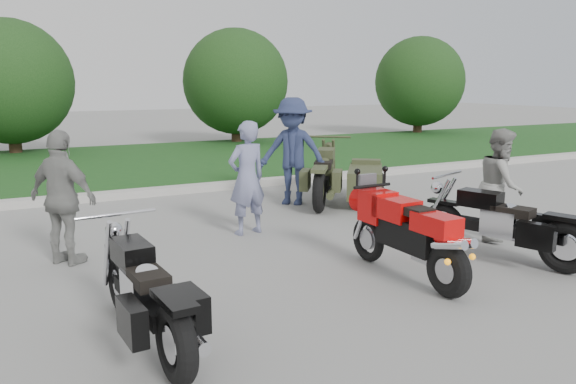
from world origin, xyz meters
name	(u,v)px	position (x,y,z in m)	size (l,w,h in m)	color
ground	(350,288)	(0.00, 0.00, 0.00)	(80.00, 80.00, 0.00)	gray
curb	(188,189)	(0.00, 6.00, 0.07)	(60.00, 0.30, 0.15)	#B7B4AD
grass_strip	(143,163)	(0.00, 10.15, 0.07)	(60.00, 8.00, 0.14)	#27591E
tree_mid_left	(9,82)	(-3.00, 13.50, 2.19)	(3.60, 3.60, 4.00)	#3F2B1C
tree_mid_right	(236,82)	(4.00, 13.50, 2.19)	(3.60, 3.60, 4.00)	#3F2B1C
tree_far_right	(419,82)	(12.00, 13.50, 2.19)	(3.60, 3.60, 4.00)	#3F2B1C
sportbike_red	(408,232)	(0.75, -0.02, 0.55)	(0.36, 1.96, 0.93)	black
cruiser_left	(147,299)	(-2.26, -0.39, 0.43)	(0.46, 2.17, 0.83)	black
cruiser_right	(508,227)	(2.28, -0.06, 0.43)	(0.92, 2.11, 0.84)	black
cruiser_sidecar	(348,180)	(2.30, 3.64, 0.45)	(2.01, 2.32, 0.96)	black
person_stripe	(247,178)	(-0.12, 2.58, 0.83)	(0.61, 0.40, 1.66)	#797EA5
person_grey	(501,184)	(2.97, 0.73, 0.79)	(0.77, 0.60, 1.58)	gray
person_denim	(292,152)	(1.40, 4.10, 0.97)	(1.25, 0.72, 1.93)	navy
person_back	(63,198)	(-2.65, 2.28, 0.83)	(0.97, 0.40, 1.65)	gray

